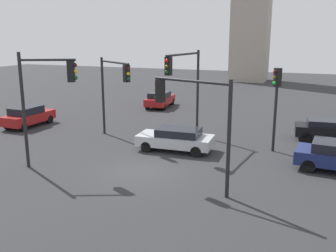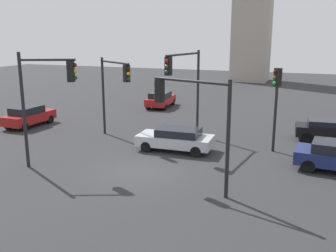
{
  "view_description": "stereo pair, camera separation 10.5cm",
  "coord_description": "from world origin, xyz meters",
  "views": [
    {
      "loc": [
        7.44,
        -15.87,
        6.43
      ],
      "look_at": [
        -0.21,
        4.05,
        1.31
      ],
      "focal_mm": 40.49,
      "sensor_mm": 36.0,
      "label": 1
    },
    {
      "loc": [
        7.54,
        -15.83,
        6.43
      ],
      "look_at": [
        -0.21,
        4.05,
        1.31
      ],
      "focal_mm": 40.49,
      "sensor_mm": 36.0,
      "label": 2
    }
  ],
  "objects": [
    {
      "name": "ground_plane",
      "position": [
        0.0,
        0.0,
        0.0
      ],
      "size": [
        108.73,
        108.73,
        0.0
      ],
      "primitive_type": "plane",
      "color": "#2D2D30"
    },
    {
      "name": "traffic_light_0",
      "position": [
        -4.49,
        -1.13,
        3.93
      ],
      "size": [
        2.57,
        1.21,
        5.68
      ],
      "rotation": [
        0.0,
        0.0,
        0.4
      ],
      "color": "black",
      "rests_on": "ground_plane"
    },
    {
      "name": "traffic_light_1",
      "position": [
        5.6,
        5.56,
        3.3
      ],
      "size": [
        0.47,
        0.47,
        4.71
      ],
      "rotation": [
        0.0,
        0.0,
        -2.36
      ],
      "color": "black",
      "rests_on": "ground_plane"
    },
    {
      "name": "traffic_light_2",
      "position": [
        2.82,
        -1.09,
        3.49
      ],
      "size": [
        3.7,
        1.33,
        4.81
      ],
      "rotation": [
        0.0,
        0.0,
        2.84
      ],
      "color": "black",
      "rests_on": "ground_plane"
    },
    {
      "name": "traffic_light_3",
      "position": [
        -4.02,
        4.69,
        3.63
      ],
      "size": [
        3.04,
        2.11,
        5.06
      ],
      "rotation": [
        0.0,
        0.0,
        -0.59
      ],
      "color": "black",
      "rests_on": "ground_plane"
    },
    {
      "name": "traffic_light_4",
      "position": [
        0.32,
        5.44,
        4.03
      ],
      "size": [
        0.77,
        4.29,
        5.54
      ],
      "rotation": [
        0.0,
        0.0,
        -1.7
      ],
      "color": "black",
      "rests_on": "ground_plane"
    },
    {
      "name": "car_0",
      "position": [
        -11.57,
        5.45,
        0.76
      ],
      "size": [
        1.79,
        3.99,
        1.47
      ],
      "rotation": [
        0.0,
        0.0,
        1.54
      ],
      "color": "maroon",
      "rests_on": "ground_plane"
    },
    {
      "name": "car_1",
      "position": [
        8.65,
        8.92,
        0.74
      ],
      "size": [
        4.27,
        2.02,
        1.35
      ],
      "rotation": [
        0.0,
        0.0,
        0.08
      ],
      "color": "black",
      "rests_on": "ground_plane"
    },
    {
      "name": "car_2",
      "position": [
        -5.54,
        15.86,
        0.74
      ],
      "size": [
        2.13,
        4.21,
        1.41
      ],
      "rotation": [
        0.0,
        0.0,
        1.66
      ],
      "color": "maroon",
      "rests_on": "ground_plane"
    },
    {
      "name": "car_3",
      "position": [
        0.42,
        3.69,
        0.71
      ],
      "size": [
        4.33,
        2.03,
        1.32
      ],
      "rotation": [
        0.0,
        0.0,
        3.19
      ],
      "color": "#ADB2B7",
      "rests_on": "ground_plane"
    }
  ]
}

